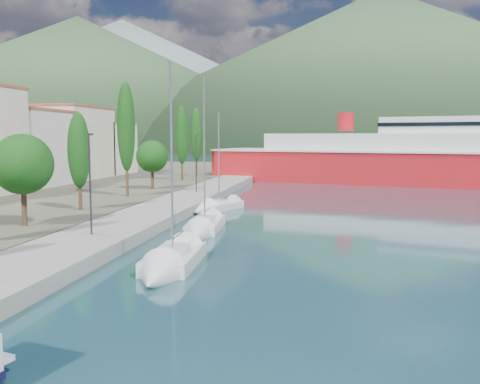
# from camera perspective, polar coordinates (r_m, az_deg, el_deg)

# --- Properties ---
(ground) EXTENTS (1400.00, 1400.00, 0.00)m
(ground) POSITION_cam_1_polar(r_m,az_deg,el_deg) (136.25, 7.56, 3.03)
(ground) COLOR #1B414A
(quay) EXTENTS (5.00, 88.00, 0.80)m
(quay) POSITION_cam_1_polar(r_m,az_deg,el_deg) (44.74, -8.81, -2.20)
(quay) COLOR gray
(quay) RESTS_ON ground
(hills_far) EXTENTS (1480.00, 900.00, 180.00)m
(hills_far) POSITION_cam_1_polar(r_m,az_deg,el_deg) (652.44, 21.94, 11.68)
(hills_far) COLOR slate
(hills_far) RESTS_ON ground
(hills_near) EXTENTS (1010.00, 520.00, 115.00)m
(hills_near) POSITION_cam_1_polar(r_m,az_deg,el_deg) (401.70, 23.53, 11.47)
(hills_near) COLOR #375632
(hills_near) RESTS_ON ground
(tree_row) EXTENTS (4.04, 62.38, 11.40)m
(tree_row) POSITION_cam_1_polar(r_m,az_deg,el_deg) (50.26, -14.07, 4.91)
(tree_row) COLOR #47301E
(tree_row) RESTS_ON land_strip
(lamp_posts) EXTENTS (0.15, 46.91, 6.06)m
(lamp_posts) POSITION_cam_1_polar(r_m,az_deg,el_deg) (34.24, -14.70, 1.41)
(lamp_posts) COLOR #2D2D33
(lamp_posts) RESTS_ON quay
(sailboat_near) EXTENTS (2.73, 7.95, 11.26)m
(sailboat_near) POSITION_cam_1_polar(r_m,az_deg,el_deg) (26.38, -7.99, -8.05)
(sailboat_near) COLOR silver
(sailboat_near) RESTS_ON ground
(sailboat_mid) EXTENTS (2.73, 8.27, 11.71)m
(sailboat_mid) POSITION_cam_1_polar(r_m,az_deg,el_deg) (36.69, -4.18, -4.10)
(sailboat_mid) COLOR silver
(sailboat_mid) RESTS_ON ground
(sailboat_far) EXTENTS (4.38, 6.88, 9.66)m
(sailboat_far) POSITION_cam_1_polar(r_m,az_deg,el_deg) (47.93, -3.11, -1.75)
(sailboat_far) COLOR silver
(sailboat_far) RESTS_ON ground
(ferry) EXTENTS (55.29, 25.67, 10.77)m
(ferry) POSITION_cam_1_polar(r_m,az_deg,el_deg) (79.68, 16.50, 3.22)
(ferry) COLOR red
(ferry) RESTS_ON ground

